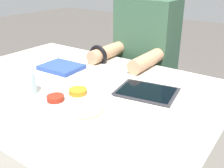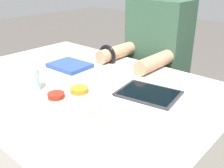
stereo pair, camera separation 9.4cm
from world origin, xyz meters
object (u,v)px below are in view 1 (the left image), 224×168
(person_diner, at_px, (144,79))
(drinking_glass, at_px, (27,83))
(thali_tray, at_px, (74,104))
(tablet_device, at_px, (147,92))
(red_notebook, at_px, (61,67))

(person_diner, height_order, drinking_glass, person_diner)
(thali_tray, bearing_deg, tablet_device, 57.24)
(tablet_device, xyz_separation_m, person_diner, (-0.26, 0.46, -0.16))
(thali_tray, height_order, red_notebook, thali_tray)
(thali_tray, height_order, drinking_glass, drinking_glass)
(red_notebook, height_order, tablet_device, red_notebook)
(tablet_device, distance_m, drinking_glass, 0.46)
(thali_tray, bearing_deg, drinking_glass, -171.26)
(drinking_glass, bearing_deg, tablet_device, 37.04)
(tablet_device, bearing_deg, drinking_glass, -142.96)
(person_diner, bearing_deg, drinking_glass, -97.90)
(person_diner, bearing_deg, red_notebook, -113.19)
(tablet_device, relative_size, person_diner, 0.21)
(tablet_device, height_order, drinking_glass, drinking_glass)
(person_diner, distance_m, drinking_glass, 0.77)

